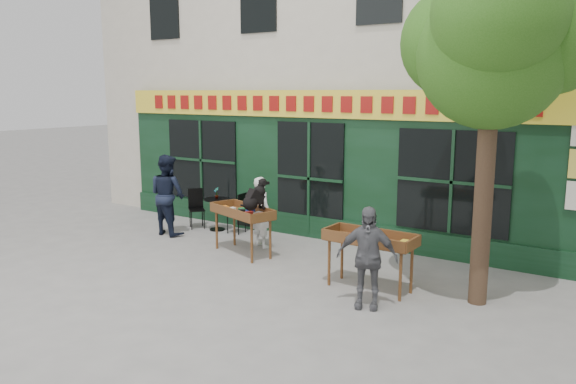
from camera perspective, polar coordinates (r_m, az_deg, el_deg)
name	(u,v)px	position (r m, az deg, el deg)	size (l,w,h in m)	color
ground	(247,262)	(10.99, -4.15, -7.13)	(80.00, 80.00, 0.00)	slate
building	(382,26)	(15.75, 9.49, 16.26)	(14.00, 7.26, 10.00)	beige
street_tree	(498,32)	(8.95, 20.52, 14.96)	(3.05, 2.90, 5.60)	#382619
book_cart_center	(242,214)	(11.36, -4.67, -2.27)	(1.62, 1.07, 0.99)	#5D301A
dog	(254,194)	(11.02, -3.43, -0.16)	(0.34, 0.60, 0.60)	black
woman	(261,212)	(11.88, -2.74, -2.04)	(0.55, 0.36, 1.51)	silver
book_cart_right	(370,242)	(9.39, 8.34, -5.00)	(1.52, 0.66, 0.99)	#5D301A
man_right	(367,257)	(8.62, 8.02, -6.59)	(0.93, 0.39, 1.58)	#505155
bistro_table	(217,208)	(13.43, -7.24, -1.61)	(0.60, 0.60, 0.76)	black
bistro_chair_left	(196,205)	(13.80, -9.31, -1.28)	(0.51, 0.51, 0.95)	black
bistro_chair_right	(240,210)	(13.07, -4.95, -1.82)	(0.40, 0.39, 0.95)	black
potted_plant	(217,193)	(13.36, -7.28, -0.11)	(0.14, 0.10, 0.27)	gray
man_left	(168,195)	(13.18, -12.14, -0.27)	(0.90, 0.70, 1.86)	black
chalkboard	(246,212)	(13.58, -4.26, -2.04)	(0.56, 0.20, 0.79)	black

